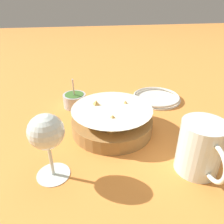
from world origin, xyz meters
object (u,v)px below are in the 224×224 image
object	(u,v)px
sauce_cup	(75,100)
wine_glass	(46,134)
beer_mug	(200,149)
side_plate	(156,97)
food_basket	(112,120)

from	to	relation	value
sauce_cup	wine_glass	bearing A→B (deg)	-9.19
beer_mug	side_plate	bearing A→B (deg)	174.89
sauce_cup	beer_mug	size ratio (longest dim) A/B	0.83
wine_glass	sauce_cup	bearing A→B (deg)	170.81
wine_glass	side_plate	bearing A→B (deg)	133.11
beer_mug	side_plate	xyz separation A→B (m)	(-0.35, 0.03, -0.05)
sauce_cup	beer_mug	xyz separation A→B (m)	(0.34, 0.26, 0.03)
sauce_cup	beer_mug	bearing A→B (deg)	36.98
food_basket	side_plate	distance (m)	0.25
food_basket	side_plate	world-z (taller)	food_basket
beer_mug	side_plate	world-z (taller)	beer_mug
food_basket	sauce_cup	bearing A→B (deg)	-148.42
side_plate	wine_glass	bearing A→B (deg)	-46.89
food_basket	wine_glass	distance (m)	0.22
food_basket	side_plate	size ratio (longest dim) A/B	1.29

